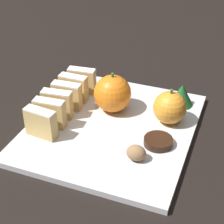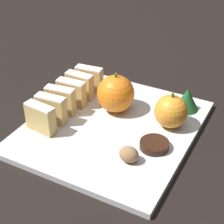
{
  "view_description": "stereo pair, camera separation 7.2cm",
  "coord_description": "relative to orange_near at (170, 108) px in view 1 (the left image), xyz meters",
  "views": [
    {
      "loc": [
        0.21,
        -0.56,
        0.44
      ],
      "look_at": [
        0.0,
        0.0,
        0.04
      ],
      "focal_mm": 60.0,
      "sensor_mm": 36.0,
      "label": 1
    },
    {
      "loc": [
        0.28,
        -0.53,
        0.44
      ],
      "look_at": [
        0.0,
        0.0,
        0.04
      ],
      "focal_mm": 60.0,
      "sensor_mm": 36.0,
      "label": 2
    }
  ],
  "objects": [
    {
      "name": "orange_near",
      "position": [
        0.0,
        0.0,
        0.0
      ],
      "size": [
        0.07,
        0.07,
        0.07
      ],
      "color": "orange",
      "rests_on": "serving_platter"
    },
    {
      "name": "serving_platter",
      "position": [
        -0.1,
        -0.05,
        -0.04
      ],
      "size": [
        0.31,
        0.35,
        0.01
      ],
      "color": "silver",
      "rests_on": "ground_plane"
    },
    {
      "name": "evergreen_sprig",
      "position": [
        0.01,
        0.07,
        -0.01
      ],
      "size": [
        0.05,
        0.05,
        0.05
      ],
      "color": "#195623",
      "rests_on": "serving_platter"
    },
    {
      "name": "stollen_slice_fourth",
      "position": [
        -0.21,
        -0.03,
        -0.0
      ],
      "size": [
        0.06,
        0.03,
        0.06
      ],
      "color": "tan",
      "rests_on": "serving_platter"
    },
    {
      "name": "stollen_slice_front",
      "position": [
        -0.21,
        -0.13,
        -0.0
      ],
      "size": [
        0.06,
        0.03,
        0.06
      ],
      "color": "tan",
      "rests_on": "serving_platter"
    },
    {
      "name": "stollen_slice_second",
      "position": [
        -0.21,
        -0.1,
        -0.0
      ],
      "size": [
        0.06,
        0.03,
        0.06
      ],
      "color": "tan",
      "rests_on": "serving_platter"
    },
    {
      "name": "orange_far",
      "position": [
        -0.12,
        0.0,
        0.01
      ],
      "size": [
        0.08,
        0.08,
        0.09
      ],
      "color": "orange",
      "rests_on": "serving_platter"
    },
    {
      "name": "chocolate_cookie",
      "position": [
        -0.0,
        -0.08,
        -0.03
      ],
      "size": [
        0.05,
        0.05,
        0.01
      ],
      "color": "black",
      "rests_on": "serving_platter"
    },
    {
      "name": "stollen_slice_fifth",
      "position": [
        -0.21,
        0.01,
        -0.0
      ],
      "size": [
        0.06,
        0.02,
        0.06
      ],
      "color": "tan",
      "rests_on": "serving_platter"
    },
    {
      "name": "ground_plane",
      "position": [
        -0.1,
        -0.05,
        -0.04
      ],
      "size": [
        6.0,
        6.0,
        0.0
      ],
      "primitive_type": "plane",
      "color": "black"
    },
    {
      "name": "walnut",
      "position": [
        -0.03,
        -0.13,
        -0.02
      ],
      "size": [
        0.03,
        0.03,
        0.03
      ],
      "color": "#8E6B47",
      "rests_on": "serving_platter"
    },
    {
      "name": "stollen_slice_sixth",
      "position": [
        -0.21,
        0.04,
        -0.0
      ],
      "size": [
        0.06,
        0.03,
        0.06
      ],
      "color": "tan",
      "rests_on": "serving_platter"
    },
    {
      "name": "stollen_slice_third",
      "position": [
        -0.21,
        -0.06,
        -0.0
      ],
      "size": [
        0.06,
        0.03,
        0.06
      ],
      "color": "tan",
      "rests_on": "serving_platter"
    }
  ]
}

